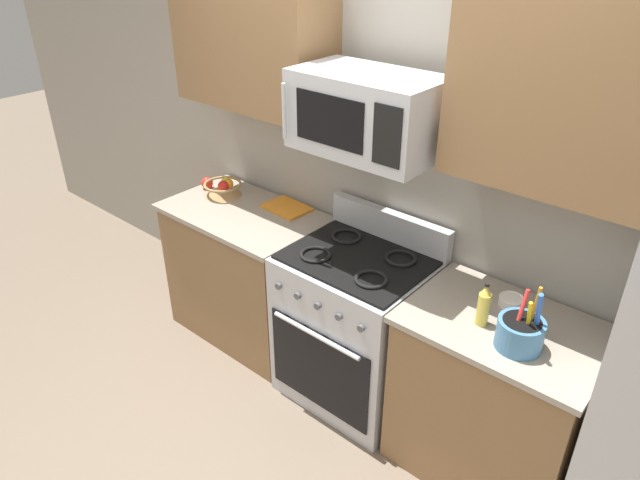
% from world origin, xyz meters
% --- Properties ---
extents(ground_plane, '(16.00, 16.00, 0.00)m').
position_xyz_m(ground_plane, '(0.00, 0.00, 0.00)').
color(ground_plane, '#6B5B4C').
extents(wall_back, '(8.00, 0.10, 2.60)m').
position_xyz_m(wall_back, '(0.00, 1.08, 1.30)').
color(wall_back, '#9E998E').
rests_on(wall_back, ground).
extents(counter_left, '(1.01, 0.63, 0.91)m').
position_xyz_m(counter_left, '(-0.90, 0.70, 0.46)').
color(counter_left, olive).
rests_on(counter_left, ground).
extents(range_oven, '(0.76, 0.67, 1.09)m').
position_xyz_m(range_oven, '(-0.00, 0.70, 0.47)').
color(range_oven, '#B2B5BA').
rests_on(range_oven, ground).
extents(counter_right, '(0.89, 0.63, 0.91)m').
position_xyz_m(counter_right, '(0.83, 0.70, 0.46)').
color(counter_right, olive).
rests_on(counter_right, ground).
extents(microwave, '(0.70, 0.44, 0.38)m').
position_xyz_m(microwave, '(-0.00, 0.73, 1.70)').
color(microwave, '#B2B5BA').
extents(upper_cabinets_left, '(1.00, 0.34, 0.75)m').
position_xyz_m(upper_cabinets_left, '(-0.90, 0.86, 1.91)').
color(upper_cabinets_left, olive).
extents(upper_cabinets_right, '(0.88, 0.34, 0.75)m').
position_xyz_m(upper_cabinets_right, '(0.84, 0.86, 1.91)').
color(upper_cabinets_right, olive).
extents(utensil_crock, '(0.20, 0.20, 0.31)m').
position_xyz_m(utensil_crock, '(0.94, 0.58, 0.98)').
color(utensil_crock, teal).
rests_on(utensil_crock, counter_right).
extents(fruit_basket, '(0.25, 0.25, 0.11)m').
position_xyz_m(fruit_basket, '(-1.16, 0.78, 0.96)').
color(fruit_basket, '#9E7A4C').
rests_on(fruit_basket, counter_left).
extents(apple_loose, '(0.08, 0.08, 0.08)m').
position_xyz_m(apple_loose, '(-1.32, 0.78, 0.95)').
color(apple_loose, red).
rests_on(apple_loose, counter_left).
extents(cutting_board, '(0.30, 0.22, 0.02)m').
position_xyz_m(cutting_board, '(-0.71, 0.90, 0.92)').
color(cutting_board, orange).
rests_on(cutting_board, counter_left).
extents(bottle_oil, '(0.06, 0.06, 0.22)m').
position_xyz_m(bottle_oil, '(0.75, 0.63, 1.01)').
color(bottle_oil, gold).
rests_on(bottle_oil, counter_right).
extents(prep_bowl, '(0.12, 0.12, 0.04)m').
position_xyz_m(prep_bowl, '(0.79, 0.85, 0.93)').
color(prep_bowl, white).
rests_on(prep_bowl, counter_right).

